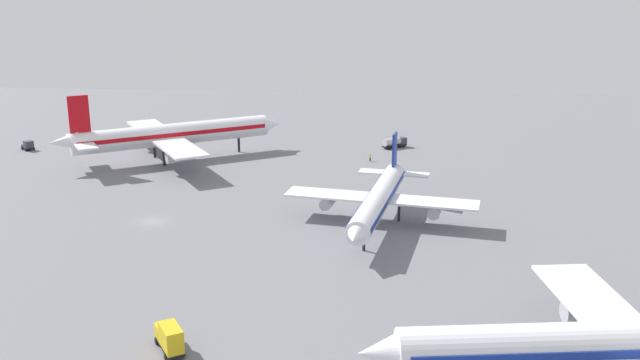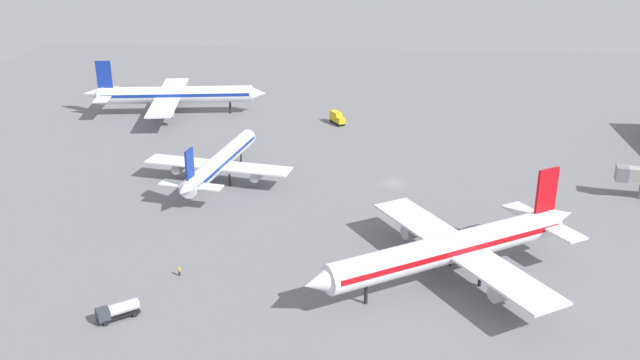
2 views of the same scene
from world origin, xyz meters
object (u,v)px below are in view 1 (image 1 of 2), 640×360
Objects in this scene: airplane_at_gate at (625,345)px; airplane_taxiing at (171,135)px; ground_crew_worker at (370,158)px; fuel_truck at (395,142)px; baggage_tug at (28,145)px; airplane_distant at (379,198)px; catering_truck at (169,337)px.

airplane_taxiing reaches higher than airplane_at_gate.
airplane_taxiing reaches higher than ground_crew_worker.
airplane_taxiing is at bearing 159.62° from fuel_truck.
baggage_tug reaches higher than ground_crew_worker.
ground_crew_worker is at bearing 39.69° from baggage_tug.
airplane_at_gate reaches higher than airplane_distant.
airplane_taxiing is at bearing -120.07° from airplane_distant.
ground_crew_worker is (-91.65, -25.98, -4.88)m from airplane_at_gate.
ground_crew_worker is at bearing -150.82° from fuel_truck.
airplane_at_gate is 8.98× the size of catering_truck.
airplane_at_gate is at bearing 0.87° from baggage_tug.
baggage_tug is at bearing 2.11° from catering_truck.
fuel_truck is at bearing -46.90° from catering_truck.
baggage_tug is at bearing 148.40° from fuel_truck.
airplane_at_gate is 113.90m from airplane_taxiing.
catering_truck is (84.03, 24.02, -4.18)m from airplane_taxiing.
ground_crew_worker is (13.51, -5.70, -0.54)m from fuel_truck.
airplane_taxiing is 8.18× the size of catering_truck.
fuel_truck is at bearing -14.76° from airplane_taxiing.
catering_truck is at bearing -14.49° from airplane_at_gate.
airplane_distant is 7.10× the size of catering_truck.
ground_crew_worker is (-42.35, -2.10, -3.69)m from airplane_distant.
airplane_distant is (-49.30, -23.88, -1.19)m from airplane_at_gate.
airplane_at_gate is 1.10× the size of airplane_taxiing.
catering_truck reaches higher than baggage_tug.
fuel_truck is at bearing -87.34° from airplane_at_gate.
fuel_truck is 88.32m from baggage_tug.
fuel_truck is at bearing 48.65° from baggage_tug.
catering_truck is (100.04, -26.60, 0.31)m from fuel_truck.
baggage_tug is 2.23× the size of ground_crew_worker.
airplane_taxiing is 87.49m from catering_truck.
airplane_taxiing reaches higher than baggage_tug.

